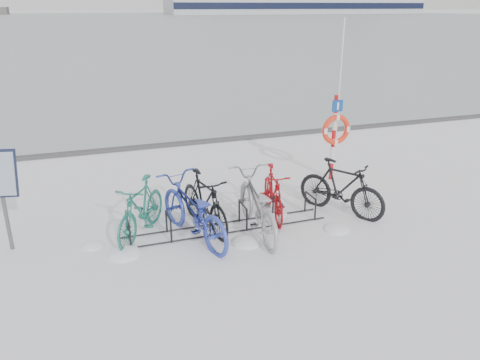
% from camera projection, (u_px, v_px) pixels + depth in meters
% --- Properties ---
extents(ground, '(900.00, 900.00, 0.00)m').
position_uv_depth(ground, '(225.00, 229.00, 8.95)').
color(ground, white).
rests_on(ground, ground).
extents(ice_sheet, '(400.00, 298.00, 0.02)m').
position_uv_depth(ice_sheet, '(77.00, 19.00, 146.11)').
color(ice_sheet, '#99A5AC').
rests_on(ice_sheet, ground).
extents(quay_edge, '(400.00, 0.25, 0.10)m').
position_uv_depth(quay_edge, '(167.00, 145.00, 14.15)').
color(quay_edge, '#3F3F42').
rests_on(quay_edge, ground).
extents(bike_rack, '(4.00, 0.48, 0.46)m').
position_uv_depth(bike_rack, '(225.00, 220.00, 8.88)').
color(bike_rack, black).
rests_on(bike_rack, ground).
extents(lifebuoy_station, '(0.72, 0.22, 3.76)m').
position_uv_depth(lifebuoy_station, '(336.00, 130.00, 11.01)').
color(lifebuoy_station, '#B90E12').
rests_on(lifebuoy_station, ground).
extents(bike_0, '(1.45, 1.81, 1.10)m').
position_uv_depth(bike_0, '(141.00, 207.00, 8.54)').
color(bike_0, '#1E6A5A').
rests_on(bike_0, ground).
extents(bike_1, '(1.37, 2.36, 1.17)m').
position_uv_depth(bike_1, '(192.00, 209.00, 8.38)').
color(bike_1, '#2D3EA8').
rests_on(bike_1, ground).
extents(bike_2, '(0.88, 1.94, 1.13)m').
position_uv_depth(bike_2, '(204.00, 200.00, 8.82)').
color(bike_2, black).
rests_on(bike_2, ground).
extents(bike_3, '(0.93, 2.29, 1.17)m').
position_uv_depth(bike_3, '(257.00, 203.00, 8.64)').
color(bike_3, '#96969C').
rests_on(bike_3, ground).
extents(bike_4, '(0.82, 1.79, 1.04)m').
position_uv_depth(bike_4, '(273.00, 191.00, 9.35)').
color(bike_4, '#9C0B10').
rests_on(bike_4, ground).
extents(bike_5, '(1.47, 1.92, 1.15)m').
position_uv_depth(bike_5, '(341.00, 186.00, 9.45)').
color(bike_5, black).
rests_on(bike_5, ground).
extents(snow_drifts, '(5.69, 1.76, 0.21)m').
position_uv_depth(snow_drifts, '(229.00, 233.00, 8.76)').
color(snow_drifts, white).
rests_on(snow_drifts, ground).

